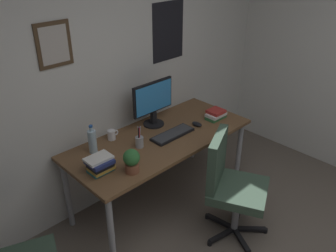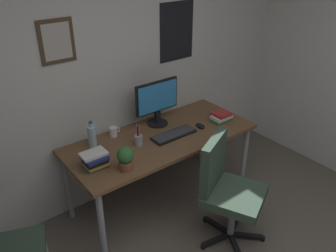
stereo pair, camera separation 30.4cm
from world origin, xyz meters
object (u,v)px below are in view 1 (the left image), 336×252
object	(u,v)px
book_stack_right	(100,164)
office_chair	(230,182)
pen_cup	(139,141)
monitor	(153,102)
computer_mouse	(197,124)
potted_plant	(132,160)
book_stack_left	(216,114)
water_bottle	(92,141)
coffee_mug_near	(112,135)
keyboard	(173,134)

from	to	relation	value
book_stack_right	office_chair	bearing A→B (deg)	-36.63
pen_cup	book_stack_right	size ratio (longest dim) A/B	1.00
monitor	computer_mouse	xyz separation A→B (m)	(0.28, -0.31, -0.22)
monitor	potted_plant	xyz separation A→B (m)	(-0.64, -0.47, -0.13)
potted_plant	book_stack_right	xyz separation A→B (m)	(-0.17, 0.17, -0.04)
computer_mouse	book_stack_left	distance (m)	0.25
water_bottle	computer_mouse	bearing A→B (deg)	-16.73
monitor	pen_cup	size ratio (longest dim) A/B	2.30
computer_mouse	pen_cup	bearing A→B (deg)	172.35
office_chair	water_bottle	xyz separation A→B (m)	(-0.72, 0.90, 0.31)
book_stack_right	computer_mouse	bearing A→B (deg)	-0.69
coffee_mug_near	pen_cup	size ratio (longest dim) A/B	0.54
office_chair	pen_cup	size ratio (longest dim) A/B	4.75
office_chair	coffee_mug_near	bearing A→B (deg)	116.22
pen_cup	keyboard	bearing A→B (deg)	-9.51
book_stack_left	book_stack_right	size ratio (longest dim) A/B	1.03
water_bottle	book_stack_left	world-z (taller)	water_bottle
book_stack_left	coffee_mug_near	bearing A→B (deg)	158.65
computer_mouse	book_stack_right	world-z (taller)	book_stack_right
computer_mouse	book_stack_right	bearing A→B (deg)	179.31
keyboard	pen_cup	world-z (taller)	pen_cup
keyboard	coffee_mug_near	distance (m)	0.55
potted_plant	pen_cup	bearing A→B (deg)	40.93
office_chair	computer_mouse	size ratio (longest dim) A/B	8.64
office_chair	pen_cup	world-z (taller)	office_chair
monitor	pen_cup	distance (m)	0.47
water_bottle	potted_plant	bearing A→B (deg)	-83.13
computer_mouse	keyboard	bearing A→B (deg)	174.50
computer_mouse	potted_plant	distance (m)	0.94
office_chair	potted_plant	world-z (taller)	office_chair
computer_mouse	book_stack_left	xyz separation A→B (m)	(0.25, -0.03, 0.03)
water_bottle	book_stack_right	world-z (taller)	water_bottle
monitor	book_stack_right	size ratio (longest dim) A/B	2.31
monitor	coffee_mug_near	size ratio (longest dim) A/B	4.22
water_bottle	potted_plant	distance (m)	0.45
monitor	potted_plant	world-z (taller)	monitor
office_chair	book_stack_left	size ratio (longest dim) A/B	4.61
office_chair	computer_mouse	world-z (taller)	office_chair
monitor	book_stack_left	xyz separation A→B (m)	(0.53, -0.34, -0.20)
water_bottle	book_stack_left	distance (m)	1.27
water_bottle	potted_plant	world-z (taller)	water_bottle
pen_cup	monitor	bearing A→B (deg)	31.70
coffee_mug_near	book_stack_left	xyz separation A→B (m)	(0.99, -0.39, -0.00)
water_bottle	pen_cup	bearing A→B (deg)	-31.92
monitor	book_stack_left	distance (m)	0.66
book_stack_left	keyboard	bearing A→B (deg)	174.22
office_chair	keyboard	bearing A→B (deg)	93.67
monitor	book_stack_right	distance (m)	0.89
office_chair	keyboard	world-z (taller)	office_chair
water_bottle	book_stack_left	xyz separation A→B (m)	(1.23, -0.32, -0.06)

